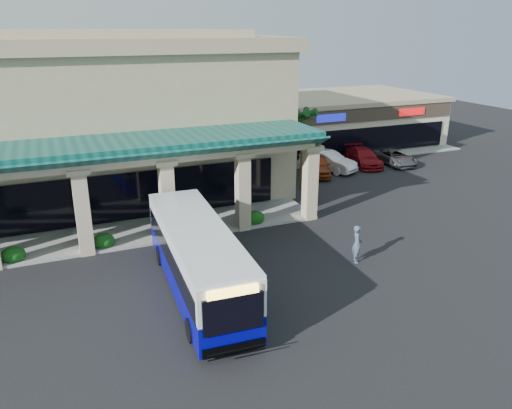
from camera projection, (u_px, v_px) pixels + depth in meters
name	position (u px, v px, depth m)	size (l,w,h in m)	color
ground	(253.00, 269.00, 25.08)	(110.00, 110.00, 0.00)	black
main_building	(56.00, 117.00, 34.13)	(30.80, 14.80, 11.35)	tan
arcade	(69.00, 196.00, 27.09)	(30.00, 6.20, 5.70)	#0C4842
strip_mall	(325.00, 120.00, 51.67)	(22.50, 12.50, 4.90)	beige
palm_0	(302.00, 145.00, 36.63)	(2.40, 2.40, 6.60)	#0F3B14
palm_1	(296.00, 141.00, 39.73)	(2.40, 2.40, 5.80)	#0F3B14
broadleaf_tree	(249.00, 138.00, 43.50)	(2.60, 2.60, 4.81)	#10460F
transit_bus	(198.00, 260.00, 22.52)	(2.66, 11.42, 3.19)	#040499
pedestrian	(357.00, 244.00, 25.60)	(0.73, 0.48, 2.00)	#425268
car_silver	(317.00, 165.00, 40.97)	(1.91, 4.75, 1.62)	#8E3412
car_white	(328.00, 161.00, 42.11)	(1.74, 4.99, 1.64)	silver
car_red	(363.00, 157.00, 43.71)	(2.09, 5.15, 1.49)	maroon
car_gray	(395.00, 157.00, 44.04)	(2.18, 4.73, 1.31)	#46474B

